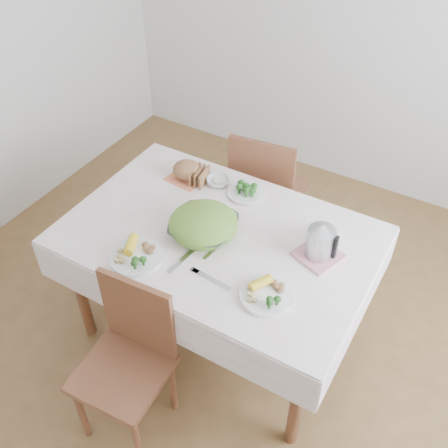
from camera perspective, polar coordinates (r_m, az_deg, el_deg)
The scene contains 19 objects.
floor at distance 3.13m, azimuth -0.51°, elevation -11.36°, with size 3.60×3.60×0.00m, color brown.
back_wall at distance 3.73m, azimuth 14.88°, elevation 22.46°, with size 3.60×3.60×0.00m, color silver.
dining_table at distance 2.84m, azimuth -0.56°, elevation -6.81°, with size 1.40×0.90×0.75m, color brown.
tablecloth at distance 2.57m, azimuth -0.61°, elevation -1.17°, with size 1.50×1.00×0.01m, color white.
chair_near at distance 2.47m, azimuth -11.17°, elevation -15.09°, with size 0.39×0.39×0.86m, color brown.
chair_far at distance 3.33m, azimuth 4.93°, elevation 3.82°, with size 0.42×0.42×0.92m, color brown.
salad_bowl at distance 2.54m, azimuth -2.24°, elevation -0.44°, with size 0.32×0.32×0.08m, color white.
dinner_plate_left at distance 2.47m, azimuth -9.54°, elevation -3.57°, with size 0.25×0.25×0.02m, color white.
dinner_plate_right at distance 2.28m, azimuth 4.64°, elevation -7.76°, with size 0.24×0.24×0.02m, color white.
broccoli_plate at distance 2.79m, azimuth 2.42°, elevation 3.39°, with size 0.20×0.20×0.02m, color beige.
napkin at distance 2.92m, azimuth -4.00°, elevation 5.11°, with size 0.19×0.19×0.00m, color #EC7A51.
bread_loaf at distance 2.89m, azimuth -4.05°, elevation 6.00°, with size 0.16×0.15×0.10m, color brown.
fruit_bowl at distance 2.86m, azimuth -0.69°, elevation 4.65°, with size 0.12×0.12×0.04m, color white.
yellow_mug at distance 2.55m, azimuth 10.75°, elevation -1.16°, with size 0.09×0.09×0.07m, color yellow.
pink_tray at distance 2.49m, azimuth 10.21°, elevation -3.32°, with size 0.19×0.19×0.02m, color #D4828C.
electric_kettle at distance 2.41m, azimuth 10.53°, elevation -1.42°, with size 0.13×0.13×0.18m, color #B2B5BA.
fork_left at distance 2.44m, azimuth -4.47°, elevation -3.82°, with size 0.02×0.21×0.00m, color silver.
fork_right at distance 2.48m, azimuth -1.04°, elevation -2.77°, with size 0.02×0.16×0.00m, color silver.
knife at distance 2.35m, azimuth -1.43°, elevation -6.01°, with size 0.02×0.21×0.00m, color silver.
Camera 1 is at (0.98, -1.61, 2.50)m, focal length 42.00 mm.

